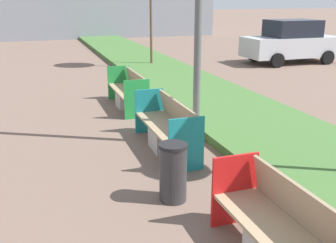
{
  "coord_description": "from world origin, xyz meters",
  "views": [
    {
      "loc": [
        -1.33,
        0.68,
        2.78
      ],
      "look_at": [
        0.9,
        7.18,
        0.6
      ],
      "focal_mm": 42.0,
      "sensor_mm": 36.0,
      "label": 1
    }
  ],
  "objects_px": {
    "bench_teal_frame": "(167,130)",
    "litter_bin": "(173,172)",
    "bench_green_frame": "(128,94)",
    "parked_car_distant": "(291,42)",
    "bench_red_frame": "(282,240)"
  },
  "relations": [
    {
      "from": "bench_teal_frame",
      "to": "litter_bin",
      "type": "relative_size",
      "value": 2.58
    },
    {
      "from": "bench_teal_frame",
      "to": "parked_car_distant",
      "type": "xyz_separation_m",
      "value": [
        8.5,
        8.08,
        0.54
      ]
    },
    {
      "from": "bench_red_frame",
      "to": "bench_teal_frame",
      "type": "relative_size",
      "value": 0.92
    },
    {
      "from": "litter_bin",
      "to": "parked_car_distant",
      "type": "xyz_separation_m",
      "value": [
        9.06,
        9.98,
        0.48
      ]
    },
    {
      "from": "bench_teal_frame",
      "to": "bench_green_frame",
      "type": "xyz_separation_m",
      "value": [
        -0.0,
        3.14,
        -0.0
      ]
    },
    {
      "from": "bench_red_frame",
      "to": "bench_teal_frame",
      "type": "distance_m",
      "value": 3.72
    },
    {
      "from": "bench_green_frame",
      "to": "litter_bin",
      "type": "xyz_separation_m",
      "value": [
        -0.56,
        -5.05,
        0.06
      ]
    },
    {
      "from": "bench_green_frame",
      "to": "bench_red_frame",
      "type": "bearing_deg",
      "value": -90.01
    },
    {
      "from": "bench_red_frame",
      "to": "parked_car_distant",
      "type": "relative_size",
      "value": 0.48
    },
    {
      "from": "bench_teal_frame",
      "to": "bench_red_frame",
      "type": "bearing_deg",
      "value": -90.04
    },
    {
      "from": "bench_teal_frame",
      "to": "parked_car_distant",
      "type": "distance_m",
      "value": 11.74
    },
    {
      "from": "litter_bin",
      "to": "parked_car_distant",
      "type": "bearing_deg",
      "value": 47.76
    },
    {
      "from": "bench_teal_frame",
      "to": "parked_car_distant",
      "type": "height_order",
      "value": "parked_car_distant"
    },
    {
      "from": "bench_green_frame",
      "to": "parked_car_distant",
      "type": "xyz_separation_m",
      "value": [
        8.5,
        4.93,
        0.55
      ]
    },
    {
      "from": "litter_bin",
      "to": "parked_car_distant",
      "type": "relative_size",
      "value": 0.2
    }
  ]
}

